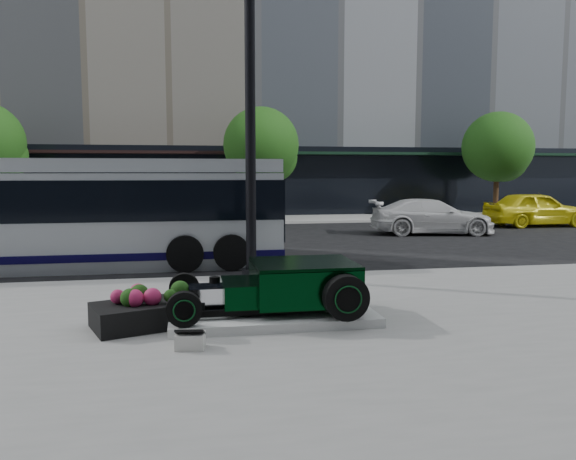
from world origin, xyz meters
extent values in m
plane|color=black|center=(0.00, 0.00, 0.00)|extent=(120.00, 120.00, 0.00)
cube|color=gray|center=(0.00, -10.50, 0.06)|extent=(70.00, 17.00, 0.12)
cube|color=gray|center=(0.00, 14.00, 0.06)|extent=(70.00, 4.00, 0.12)
cube|color=black|center=(-10.00, 16.20, 2.00)|extent=(22.00, 0.50, 4.00)
cube|color=black|center=(13.00, 16.20, 2.00)|extent=(24.00, 0.50, 4.00)
cube|color=black|center=(-10.00, 15.60, 3.60)|extent=(22.00, 1.60, 0.15)
cube|color=black|center=(13.00, 15.60, 3.60)|extent=(24.00, 1.60, 0.15)
cylinder|color=black|center=(1.00, 13.00, 1.42)|extent=(0.28, 0.28, 2.60)
sphere|color=#193B10|center=(1.00, 13.00, 3.92)|extent=(3.80, 3.80, 3.80)
sphere|color=#193B10|center=(1.60, 13.30, 3.32)|extent=(2.60, 2.60, 2.60)
cylinder|color=black|center=(14.00, 13.00, 1.42)|extent=(0.28, 0.28, 2.60)
sphere|color=#193B10|center=(14.00, 13.00, 3.92)|extent=(3.80, 3.80, 3.80)
sphere|color=#193B10|center=(14.60, 13.30, 3.32)|extent=(2.60, 2.60, 2.60)
cube|color=silver|center=(-1.40, -6.10, 0.20)|extent=(3.40, 1.80, 0.15)
cube|color=black|center=(-1.40, -6.55, 0.37)|extent=(3.00, 0.08, 0.10)
cube|color=black|center=(-1.40, -5.65, 0.37)|extent=(3.00, 0.08, 0.10)
cube|color=black|center=(-0.85, -6.10, 0.72)|extent=(1.70, 1.45, 0.62)
cube|color=black|center=(-0.85, -6.10, 1.05)|extent=(1.70, 1.45, 0.06)
cube|color=black|center=(-1.95, -6.10, 0.60)|extent=(0.55, 1.05, 0.38)
cube|color=silver|center=(-2.50, -6.10, 0.55)|extent=(0.55, 0.55, 0.34)
cylinder|color=black|center=(-2.35, -6.10, 0.82)|extent=(0.18, 0.18, 0.10)
cylinder|color=black|center=(-2.85, -6.10, 0.43)|extent=(0.06, 1.55, 0.06)
cylinder|color=black|center=(-0.35, -6.95, 0.63)|extent=(0.72, 0.24, 0.72)
cylinder|color=black|center=(-0.35, -7.08, 0.63)|extent=(0.37, 0.02, 0.37)
torus|color=#0B3C18|center=(-0.35, -7.09, 0.63)|extent=(0.44, 0.02, 0.44)
cylinder|color=black|center=(-0.35, -5.25, 0.63)|extent=(0.72, 0.24, 0.72)
cylinder|color=black|center=(-0.35, -5.13, 0.63)|extent=(0.37, 0.02, 0.37)
torus|color=#0B3C18|center=(-0.35, -5.11, 0.63)|extent=(0.44, 0.02, 0.44)
cylinder|color=black|center=(-2.85, -6.88, 0.54)|extent=(0.54, 0.16, 0.54)
cylinder|color=black|center=(-2.85, -6.97, 0.54)|extent=(0.28, 0.02, 0.28)
torus|color=#0B3C18|center=(-2.85, -6.98, 0.54)|extent=(0.34, 0.02, 0.34)
cylinder|color=black|center=(-2.85, -5.32, 0.54)|extent=(0.54, 0.16, 0.54)
cylinder|color=black|center=(-2.85, -5.24, 0.54)|extent=(0.28, 0.02, 0.28)
torus|color=#0B3C18|center=(-2.85, -5.22, 0.54)|extent=(0.34, 0.02, 0.34)
cube|color=silver|center=(-2.77, -7.48, 0.23)|extent=(0.44, 0.36, 0.22)
cube|color=black|center=(-2.77, -7.48, 0.35)|extent=(0.44, 0.34, 0.15)
cylinder|color=black|center=(-1.30, -2.29, 4.12)|extent=(0.24, 0.24, 8.00)
cylinder|color=black|center=(-1.30, -2.29, 0.22)|extent=(0.44, 0.44, 0.20)
cube|color=black|center=(-3.30, -6.14, 0.31)|extent=(2.16, 1.57, 0.39)
sphere|color=#CA235D|center=(-3.98, -6.14, 0.63)|extent=(0.25, 0.25, 0.25)
sphere|color=#193B10|center=(-3.71, -6.14, 0.63)|extent=(0.25, 0.25, 0.25)
sphere|color=#CA235D|center=(-3.44, -6.14, 0.63)|extent=(0.25, 0.25, 0.25)
sphere|color=#193B10|center=(-3.16, -6.14, 0.63)|extent=(0.25, 0.25, 0.25)
sphere|color=#CA235D|center=(-2.89, -6.14, 0.63)|extent=(0.25, 0.25, 0.25)
sphere|color=#193B10|center=(-2.62, -6.14, 0.63)|extent=(0.25, 0.25, 0.25)
cube|color=#B7BDC2|center=(-6.24, 0.61, 1.27)|extent=(12.00, 2.55, 2.55)
cube|color=#0C073B|center=(-6.24, 0.61, 0.42)|extent=(12.05, 2.60, 0.20)
cube|color=black|center=(-6.24, 0.61, 1.85)|extent=(12.05, 2.60, 1.05)
cube|color=#B7BDC2|center=(-6.24, 0.61, 2.75)|extent=(12.00, 2.40, 0.35)
cube|color=black|center=(-0.21, 0.61, 1.55)|extent=(0.06, 2.30, 1.70)
cylinder|color=black|center=(-2.84, -0.69, 0.48)|extent=(0.96, 0.28, 0.96)
cylinder|color=black|center=(-2.84, 1.91, 0.48)|extent=(0.96, 0.28, 0.96)
cylinder|color=black|center=(-1.64, -0.69, 0.48)|extent=(0.96, 0.28, 0.96)
cylinder|color=black|center=(-1.64, 1.91, 0.48)|extent=(0.96, 0.28, 0.96)
imported|color=silver|center=(7.24, 6.43, 0.73)|extent=(5.31, 2.86, 1.46)
imported|color=yellow|center=(13.50, 8.65, 0.82)|extent=(4.83, 1.95, 1.64)
camera|label=1|loc=(-2.80, -15.28, 2.61)|focal=35.00mm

